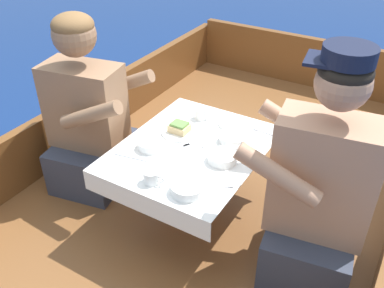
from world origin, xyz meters
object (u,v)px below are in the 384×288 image
at_px(person_starboard, 318,195).
at_px(coffee_cup_port, 201,113).
at_px(coffee_cup_starboard, 152,177).
at_px(person_port, 88,120).
at_px(sandwich, 179,128).

xyz_separation_m(person_starboard, coffee_cup_port, (-0.72, 0.30, 0.02)).
bearing_deg(coffee_cup_starboard, coffee_cup_port, 98.64).
bearing_deg(person_starboard, coffee_cup_port, -31.55).
relative_size(person_port, sandwich, 10.33).
xyz_separation_m(coffee_cup_port, coffee_cup_starboard, (0.09, -0.58, -0.00)).
bearing_deg(person_starboard, coffee_cup_starboard, 14.40).
relative_size(person_starboard, sandwich, 11.20).
bearing_deg(person_port, coffee_cup_port, 19.20).
height_order(person_port, sandwich, person_port).
xyz_separation_m(person_port, coffee_cup_starboard, (0.61, -0.27, 0.05)).
xyz_separation_m(sandwich, coffee_cup_port, (0.02, 0.18, -0.00)).
relative_size(person_port, coffee_cup_starboard, 9.88).
height_order(person_port, person_starboard, person_starboard).
relative_size(sandwich, coffee_cup_port, 1.01).
relative_size(sandwich, coffee_cup_starboard, 0.96).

